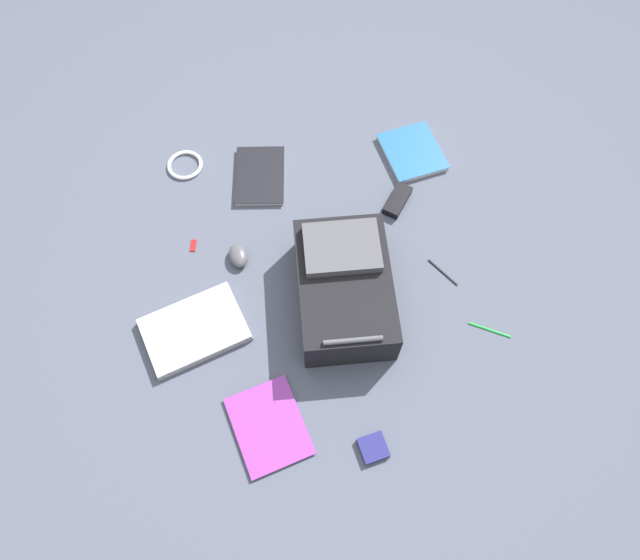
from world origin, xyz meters
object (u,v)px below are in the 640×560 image
at_px(backpack, 344,287).
at_px(pen_black, 490,330).
at_px(laptop, 194,330).
at_px(power_brick, 397,200).
at_px(book_manual, 260,176).
at_px(cable_coil, 185,165).
at_px(earbud_pouch, 373,448).
at_px(pen_blue, 443,272).
at_px(computer_mouse, 238,256).
at_px(book_comic, 269,426).
at_px(book_blue, 412,152).
at_px(usb_stick, 193,245).

distance_m(backpack, pen_black, 0.50).
bearing_deg(laptop, backpack, -172.67).
bearing_deg(power_brick, book_manual, -19.02).
bearing_deg(power_brick, pen_black, 112.72).
distance_m(laptop, cable_coil, 0.68).
bearing_deg(earbud_pouch, pen_blue, -120.41).
bearing_deg(power_brick, computer_mouse, 15.86).
relative_size(laptop, book_comic, 1.22).
height_order(laptop, book_blue, laptop).
bearing_deg(usb_stick, laptop, 89.93).
bearing_deg(usb_stick, book_comic, 108.28).
xyz_separation_m(earbud_pouch, usb_stick, (0.53, -0.77, -0.01)).
distance_m(computer_mouse, cable_coil, 0.46).
relative_size(pen_black, usb_stick, 3.00).
relative_size(computer_mouse, pen_blue, 0.71).
relative_size(pen_blue, usb_stick, 2.83).
height_order(power_brick, earbud_pouch, power_brick).
height_order(pen_blue, usb_stick, pen_blue).
bearing_deg(pen_black, book_comic, 17.43).
bearing_deg(usb_stick, earbud_pouch, 124.56).
relative_size(book_comic, earbud_pouch, 3.92).
relative_size(book_blue, earbud_pouch, 3.47).
bearing_deg(power_brick, usb_stick, 7.46).
bearing_deg(cable_coil, pen_blue, 147.85).
bearing_deg(book_comic, laptop, -57.03).
bearing_deg(backpack, pen_blue, -170.81).
bearing_deg(pen_blue, earbud_pouch, 59.59).
bearing_deg(pen_black, usb_stick, -23.93).
relative_size(book_manual, usb_stick, 5.82).
xyz_separation_m(backpack, usb_stick, (0.50, -0.26, -0.08)).
height_order(computer_mouse, power_brick, computer_mouse).
bearing_deg(computer_mouse, cable_coil, -78.73).
relative_size(backpack, book_comic, 1.49).
relative_size(laptop, usb_stick, 8.06).
bearing_deg(laptop, computer_mouse, -121.68).
xyz_separation_m(laptop, book_comic, (-0.22, 0.34, -0.01)).
height_order(power_brick, pen_black, power_brick).
height_order(cable_coil, power_brick, power_brick).
distance_m(pen_black, pen_blue, 0.25).
bearing_deg(book_manual, pen_black, 135.64).
bearing_deg(backpack, cable_coil, -49.32).
relative_size(backpack, book_blue, 1.68).
xyz_separation_m(book_manual, book_comic, (0.04, 0.93, -0.00)).
height_order(pen_black, usb_stick, pen_black).
xyz_separation_m(laptop, earbud_pouch, (-0.53, 0.44, -0.01)).
distance_m(laptop, book_blue, 1.05).
xyz_separation_m(book_manual, cable_coil, (0.28, -0.08, -0.00)).
height_order(book_manual, pen_blue, book_manual).
height_order(book_blue, pen_blue, book_blue).
relative_size(book_comic, usb_stick, 6.59).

